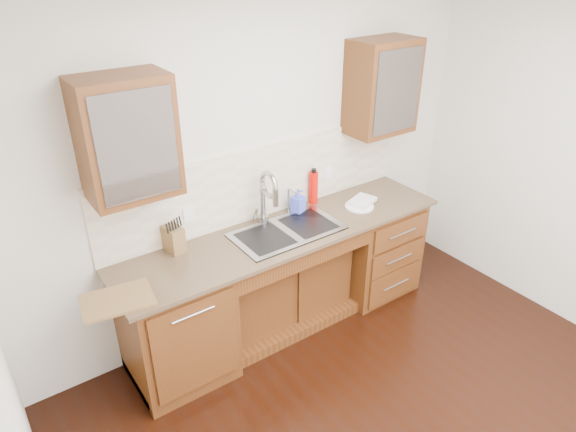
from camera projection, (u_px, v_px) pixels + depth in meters
wall_back at (258, 162)px, 3.97m from camera, size 4.00×0.10×2.70m
base_cabinet_left at (176, 325)px, 3.67m from camera, size 0.70×0.62×0.88m
base_cabinet_center at (279, 284)px, 4.25m from camera, size 1.20×0.44×0.70m
base_cabinet_right at (371, 245)px, 4.63m from camera, size 0.70×0.62×0.88m
countertop at (286, 233)px, 3.92m from camera, size 2.70×0.65×0.03m
backsplash at (263, 182)px, 4.00m from camera, size 2.70×0.02×0.59m
sink at (287, 241)px, 3.94m from camera, size 0.84×0.46×0.19m
faucet at (263, 199)px, 3.94m from camera, size 0.04×0.04×0.40m
filter_tap at (288, 200)px, 4.11m from camera, size 0.02×0.02×0.24m
upper_cabinet_left at (127, 138)px, 3.06m from camera, size 0.55×0.34×0.75m
upper_cabinet_right at (382, 87)px, 4.12m from camera, size 0.55×0.34×0.75m
outlet_left at (188, 215)px, 3.70m from camera, size 0.08×0.01×0.12m
outlet_right at (328, 173)px, 4.36m from camera, size 0.08×0.01×0.12m
soap_bottle at (298, 201)px, 4.13m from camera, size 0.12×0.12×0.20m
water_bottle at (313, 188)px, 4.26m from camera, size 0.08×0.08×0.28m
plate at (359, 206)px, 4.26m from camera, size 0.26×0.26×0.01m
dish_towel at (362, 201)px, 4.28m from camera, size 0.26×0.23×0.04m
knife_block at (173, 239)px, 3.63m from camera, size 0.13×0.18×0.19m
cutting_board at (117, 300)px, 3.15m from camera, size 0.47×0.36×0.02m
cup_left_a at (112, 150)px, 3.03m from camera, size 0.12×0.12×0.09m
cup_left_b at (140, 144)px, 3.12m from camera, size 0.12×0.12×0.09m
cup_right_a at (369, 96)px, 4.08m from camera, size 0.15×0.15×0.09m
cup_right_b at (389, 92)px, 4.19m from camera, size 0.12×0.12×0.09m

